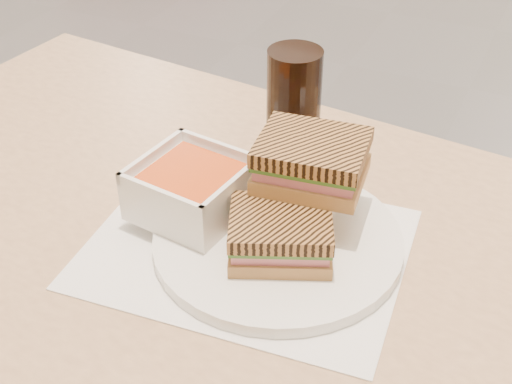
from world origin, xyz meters
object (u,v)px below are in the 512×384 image
at_px(main_table, 236,313).
at_px(plate, 278,241).
at_px(panini_lower, 280,234).
at_px(soup_bowl, 192,190).
at_px(cola_glass, 294,105).

bearing_deg(main_table, plate, 17.31).
bearing_deg(panini_lower, soup_bowl, 167.68).
bearing_deg(panini_lower, cola_glass, 109.04).
distance_m(plate, panini_lower, 0.04).
xyz_separation_m(panini_lower, cola_glass, (-0.07, 0.21, 0.04)).
distance_m(main_table, soup_bowl, 0.17).
xyz_separation_m(main_table, cola_glass, (-0.01, 0.21, 0.19)).
relative_size(main_table, cola_glass, 8.19).
height_order(plate, panini_lower, panini_lower).
xyz_separation_m(soup_bowl, panini_lower, (0.13, -0.03, -0.00)).
height_order(main_table, cola_glass, cola_glass).
xyz_separation_m(main_table, plate, (0.05, 0.01, 0.12)).
relative_size(soup_bowl, panini_lower, 0.98).
height_order(main_table, panini_lower, panini_lower).
xyz_separation_m(plate, cola_glass, (-0.06, 0.19, 0.07)).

